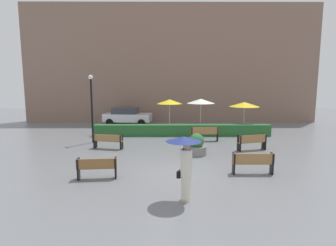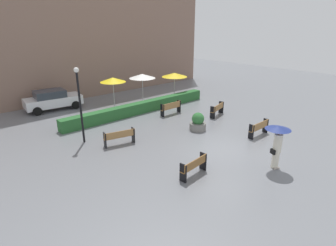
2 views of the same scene
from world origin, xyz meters
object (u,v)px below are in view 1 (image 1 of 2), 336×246
at_px(bench_near_left, 97,167).
at_px(patio_umbrella_yellow, 170,102).
at_px(lamp_post, 92,102).
at_px(pedestrian_with_umbrella, 185,157).
at_px(patio_umbrella_yellow_far, 244,104).
at_px(bench_near_right, 253,162).
at_px(bench_back_row, 205,133).
at_px(planter_pot, 196,146).
at_px(patio_umbrella_white, 201,101).
at_px(bench_far_right, 252,141).
at_px(parked_car, 127,116).
at_px(bench_far_left, 108,140).

relative_size(bench_near_left, patio_umbrella_yellow, 0.64).
bearing_deg(lamp_post, pedestrian_with_umbrella, -59.11).
relative_size(pedestrian_with_umbrella, patio_umbrella_yellow_far, 0.90).
xyz_separation_m(bench_near_right, lamp_post, (-8.27, 6.23, 2.05)).
xyz_separation_m(bench_back_row, planter_pot, (-0.91, -3.49, -0.07)).
xyz_separation_m(pedestrian_with_umbrella, patio_umbrella_white, (2.09, 12.89, 0.93)).
bearing_deg(bench_far_right, patio_umbrella_white, 109.04).
height_order(patio_umbrella_yellow, patio_umbrella_yellow_far, patio_umbrella_yellow).
distance_m(patio_umbrella_yellow, parked_car, 5.01).
bearing_deg(lamp_post, patio_umbrella_white, 29.13).
bearing_deg(patio_umbrella_white, bench_near_right, -84.92).
height_order(lamp_post, patio_umbrella_yellow, lamp_post).
distance_m(planter_pot, patio_umbrella_yellow, 8.12).
xyz_separation_m(lamp_post, patio_umbrella_white, (7.35, 4.10, -0.21)).
distance_m(patio_umbrella_white, patio_umbrella_yellow_far, 3.31).
bearing_deg(bench_far_left, bench_far_right, -2.86).
height_order(lamp_post, patio_umbrella_white, lamp_post).
xyz_separation_m(planter_pot, parked_car, (-5.15, 10.69, 0.33)).
bearing_deg(patio_umbrella_white, bench_back_row, -92.85).
xyz_separation_m(pedestrian_with_umbrella, planter_pot, (1.00, 5.70, -0.95)).
xyz_separation_m(bench_near_right, planter_pot, (-2.01, 3.13, -0.04)).
relative_size(bench_back_row, bench_far_right, 1.04).
height_order(bench_back_row, lamp_post, lamp_post).
xyz_separation_m(planter_pot, patio_umbrella_white, (1.09, 7.20, 1.88)).
bearing_deg(pedestrian_with_umbrella, lamp_post, 120.89).
relative_size(patio_umbrella_yellow, patio_umbrella_white, 0.97).
relative_size(bench_back_row, patio_umbrella_white, 0.71).
bearing_deg(patio_umbrella_yellow_far, planter_pot, -122.69).
bearing_deg(patio_umbrella_white, patio_umbrella_yellow, 165.87).
bearing_deg(patio_umbrella_white, lamp_post, -150.87).
bearing_deg(patio_umbrella_yellow, bench_near_right, -73.04).
bearing_deg(bench_near_left, patio_umbrella_white, 63.51).
relative_size(patio_umbrella_white, parked_car, 0.59).
xyz_separation_m(planter_pot, patio_umbrella_yellow_far, (4.37, 6.81, 1.66)).
distance_m(bench_back_row, bench_far_right, 3.43).
bearing_deg(patio_umbrella_white, bench_far_right, -70.96).
height_order(bench_far_right, parked_car, parked_car).
xyz_separation_m(bench_far_left, patio_umbrella_yellow, (3.62, 6.42, 1.78)).
distance_m(bench_near_right, patio_umbrella_yellow_far, 10.34).
relative_size(bench_near_right, planter_pot, 1.49).
distance_m(planter_pot, patio_umbrella_white, 7.52).
height_order(bench_far_right, lamp_post, lamp_post).
bearing_deg(bench_near_right, lamp_post, 143.00).
xyz_separation_m(bench_far_left, lamp_post, (-1.31, 1.71, 2.08)).
bearing_deg(planter_pot, patio_umbrella_yellow_far, 57.31).
height_order(bench_near_right, pedestrian_with_umbrella, pedestrian_with_umbrella).
bearing_deg(bench_near_left, parked_car, 93.29).
xyz_separation_m(lamp_post, patio_umbrella_yellow, (4.93, 4.71, -0.29)).
bearing_deg(bench_near_left, planter_pot, 40.35).
distance_m(bench_near_left, patio_umbrella_yellow, 12.00).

